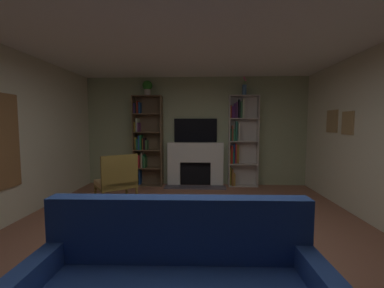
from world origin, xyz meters
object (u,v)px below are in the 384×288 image
(coffee_table, at_px, (184,242))
(bookshelf_right, at_px, (240,140))
(fireplace, at_px, (195,163))
(armchair, at_px, (117,180))
(potted_plant, at_px, (147,87))
(vase_with_flowers, at_px, (244,89))
(tv, at_px, (196,130))
(bookshelf_left, at_px, (145,143))

(coffee_table, bearing_deg, bookshelf_right, 73.75)
(fireplace, bearing_deg, armchair, -126.59)
(fireplace, distance_m, potted_plant, 2.19)
(vase_with_flowers, bearing_deg, coffee_table, -107.73)
(tv, distance_m, vase_with_flowers, 1.54)
(potted_plant, relative_size, vase_with_flowers, 0.83)
(vase_with_flowers, xyz_separation_m, armchair, (-2.50, -1.76, -1.84))
(fireplace, xyz_separation_m, vase_with_flowers, (1.17, -0.03, 1.80))
(potted_plant, bearing_deg, coffee_table, -72.02)
(bookshelf_left, height_order, coffee_table, bookshelf_left)
(tv, bearing_deg, bookshelf_left, -175.91)
(fireplace, distance_m, vase_with_flowers, 2.14)
(potted_plant, distance_m, coffee_table, 4.33)
(potted_plant, bearing_deg, fireplace, 1.68)
(bookshelf_right, bearing_deg, vase_with_flowers, -32.93)
(tv, distance_m, bookshelf_left, 1.29)
(potted_plant, relative_size, armchair, 0.37)
(bookshelf_right, bearing_deg, bookshelf_left, -179.36)
(tv, height_order, potted_plant, potted_plant)
(armchair, distance_m, coffee_table, 2.30)
(tv, height_order, vase_with_flowers, vase_with_flowers)
(fireplace, bearing_deg, coffee_table, -89.86)
(coffee_table, bearing_deg, potted_plant, 107.98)
(potted_plant, height_order, coffee_table, potted_plant)
(bookshelf_left, xyz_separation_m, potted_plant, (0.08, -0.03, 1.36))
(tv, xyz_separation_m, bookshelf_left, (-1.25, -0.09, -0.30))
(bookshelf_right, relative_size, armchair, 2.22)
(bookshelf_left, distance_m, armchair, 1.87)
(bookshelf_right, distance_m, potted_plant, 2.59)
(armchair, bearing_deg, bookshelf_left, 87.18)
(fireplace, bearing_deg, bookshelf_left, -179.85)
(coffee_table, bearing_deg, tv, 90.13)
(bookshelf_left, relative_size, potted_plant, 6.03)
(potted_plant, bearing_deg, vase_with_flowers, 0.02)
(bookshelf_left, height_order, vase_with_flowers, vase_with_flowers)
(armchair, relative_size, coffee_table, 1.36)
(coffee_table, bearing_deg, fireplace, 90.14)
(bookshelf_right, bearing_deg, fireplace, -178.80)
(bookshelf_right, bearing_deg, tv, 176.65)
(bookshelf_left, relative_size, vase_with_flowers, 4.98)
(fireplace, height_order, potted_plant, potted_plant)
(bookshelf_left, distance_m, potted_plant, 1.36)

